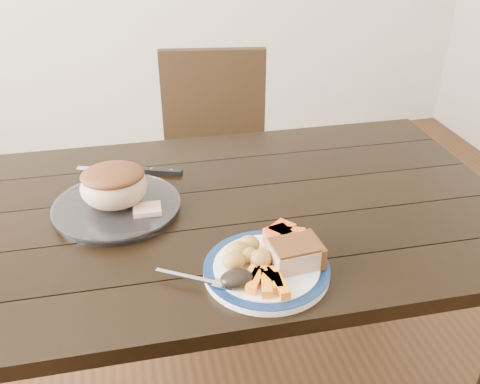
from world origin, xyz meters
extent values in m
cube|color=black|center=(0.00, 0.00, 0.73)|extent=(1.62, 0.94, 0.04)
cube|color=black|center=(0.73, 0.35, 0.35)|extent=(0.07, 0.07, 0.71)
cube|color=black|center=(0.14, 0.65, 0.45)|extent=(0.48, 0.48, 0.04)
cube|color=black|center=(0.17, 0.85, 0.70)|extent=(0.42, 0.11, 0.46)
cube|color=black|center=(0.35, 0.80, 0.21)|extent=(0.04, 0.04, 0.43)
cube|color=black|center=(0.29, 0.44, 0.21)|extent=(0.04, 0.04, 0.43)
cube|color=black|center=(-0.01, 0.86, 0.21)|extent=(0.04, 0.04, 0.43)
cube|color=black|center=(-0.07, 0.50, 0.21)|extent=(0.04, 0.04, 0.43)
cylinder|color=white|center=(0.08, -0.29, 0.76)|extent=(0.28, 0.28, 0.02)
torus|color=#0E2147|center=(0.08, -0.29, 0.77)|extent=(0.28, 0.28, 0.02)
cylinder|color=white|center=(-0.24, 0.04, 0.76)|extent=(0.32, 0.32, 0.02)
cube|color=tan|center=(0.14, -0.30, 0.79)|extent=(0.11, 0.09, 0.05)
ellipsoid|color=gold|center=(0.04, -0.27, 0.79)|extent=(0.04, 0.04, 0.04)
ellipsoid|color=gold|center=(0.00, -0.29, 0.79)|extent=(0.05, 0.04, 0.04)
ellipsoid|color=gold|center=(0.05, -0.24, 0.79)|extent=(0.05, 0.04, 0.04)
ellipsoid|color=gold|center=(0.06, -0.29, 0.79)|extent=(0.05, 0.04, 0.04)
ellipsoid|color=gold|center=(0.02, -0.26, 0.79)|extent=(0.05, 0.05, 0.04)
cube|color=orange|center=(0.05, -0.36, 0.78)|extent=(0.04, 0.07, 0.02)
cube|color=orange|center=(0.08, -0.35, 0.78)|extent=(0.03, 0.07, 0.02)
cube|color=orange|center=(0.06, -0.33, 0.78)|extent=(0.04, 0.07, 0.02)
cube|color=orange|center=(0.04, -0.32, 0.78)|extent=(0.06, 0.07, 0.02)
cube|color=orange|center=(0.03, -0.35, 0.78)|extent=(0.05, 0.07, 0.02)
cube|color=orange|center=(0.08, -0.37, 0.78)|extent=(0.03, 0.07, 0.02)
cube|color=#EF541A|center=(0.15, -0.24, 0.79)|extent=(0.07, 0.06, 0.04)
cube|color=#EF541A|center=(0.12, -0.22, 0.79)|extent=(0.06, 0.06, 0.04)
cube|color=#EF541A|center=(0.14, -0.21, 0.79)|extent=(0.07, 0.07, 0.04)
ellipsoid|color=black|center=(0.00, -0.34, 0.79)|extent=(0.07, 0.05, 0.03)
cube|color=silver|center=(-0.10, -0.29, 0.77)|extent=(0.12, 0.08, 0.00)
cube|color=silver|center=(-0.03, -0.33, 0.77)|extent=(0.05, 0.05, 0.00)
ellipsoid|color=tan|center=(-0.24, 0.04, 0.82)|extent=(0.17, 0.15, 0.11)
cube|color=tan|center=(-0.16, -0.01, 0.78)|extent=(0.07, 0.06, 0.02)
cube|color=silver|center=(-0.25, 0.28, 0.75)|extent=(0.20, 0.09, 0.00)
cube|color=black|center=(-0.10, 0.22, 0.76)|extent=(0.12, 0.06, 0.01)
camera|label=1|loc=(-0.19, -1.18, 1.50)|focal=40.00mm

